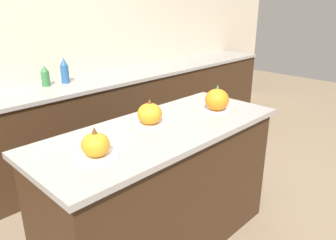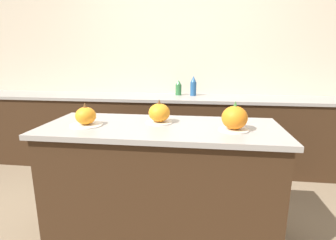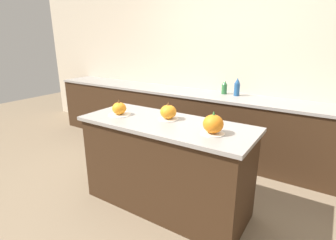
% 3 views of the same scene
% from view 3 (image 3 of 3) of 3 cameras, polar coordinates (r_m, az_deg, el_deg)
% --- Properties ---
extents(ground_plane, '(12.00, 12.00, 0.00)m').
position_cam_3_polar(ground_plane, '(2.86, -0.46, -17.81)').
color(ground_plane, '#847056').
extents(wall_back, '(8.00, 0.06, 2.50)m').
position_cam_3_polar(wall_back, '(3.91, 13.75, 11.11)').
color(wall_back, beige).
rests_on(wall_back, ground_plane).
extents(kitchen_island, '(1.68, 0.68, 0.90)m').
position_cam_3_polar(kitchen_island, '(2.62, -0.49, -9.75)').
color(kitchen_island, '#382314').
rests_on(kitchen_island, ground_plane).
extents(back_counter, '(6.00, 0.60, 0.90)m').
position_cam_3_polar(back_counter, '(3.77, 11.19, -1.41)').
color(back_counter, '#382314').
rests_on(back_counter, ground_plane).
extents(pumpkin_cake_left, '(0.23, 0.23, 0.16)m').
position_cam_3_polar(pumpkin_cake_left, '(2.70, -10.56, 2.33)').
color(pumpkin_cake_left, silver).
rests_on(pumpkin_cake_left, kitchen_island).
extents(pumpkin_cake_center, '(0.20, 0.20, 0.17)m').
position_cam_3_polar(pumpkin_cake_center, '(2.51, 0.07, 1.66)').
color(pumpkin_cake_center, silver).
rests_on(pumpkin_cake_center, kitchen_island).
extents(pumpkin_cake_right, '(0.20, 0.20, 0.19)m').
position_cam_3_polar(pumpkin_cake_right, '(2.16, 9.80, -0.98)').
color(pumpkin_cake_right, silver).
rests_on(pumpkin_cake_right, kitchen_island).
extents(bottle_tall, '(0.08, 0.08, 0.24)m').
position_cam_3_polar(bottle_tall, '(3.67, 14.80, 6.91)').
color(bottle_tall, '#235184').
rests_on(bottle_tall, back_counter).
extents(bottle_short, '(0.07, 0.07, 0.19)m').
position_cam_3_polar(bottle_short, '(3.75, 12.16, 6.94)').
color(bottle_short, '#2D6B38').
rests_on(bottle_short, back_counter).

